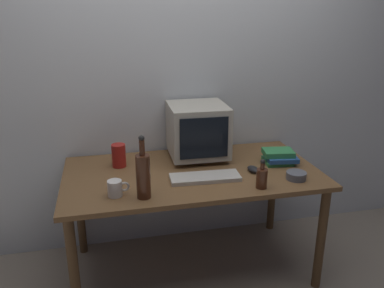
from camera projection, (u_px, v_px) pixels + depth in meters
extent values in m
plane|color=gray|center=(192.00, 267.00, 2.71)|extent=(6.00, 6.00, 0.00)
cube|color=silver|center=(177.00, 76.00, 2.75)|extent=(4.00, 0.08, 2.50)
cube|color=brown|center=(192.00, 173.00, 2.48)|extent=(1.59, 0.85, 0.03)
cylinder|color=brown|center=(74.00, 273.00, 2.11)|extent=(0.06, 0.06, 0.69)
cylinder|color=brown|center=(321.00, 239.00, 2.42)|extent=(0.06, 0.06, 0.69)
cylinder|color=brown|center=(80.00, 209.00, 2.78)|extent=(0.06, 0.06, 0.69)
cylinder|color=brown|center=(272.00, 189.00, 3.09)|extent=(0.06, 0.06, 0.69)
cube|color=#B2AD9E|center=(197.00, 155.00, 2.70)|extent=(0.29, 0.25, 0.03)
cube|color=#B2AD9E|center=(198.00, 129.00, 2.64)|extent=(0.39, 0.39, 0.34)
cube|color=black|center=(204.00, 138.00, 2.46)|extent=(0.31, 0.01, 0.27)
cube|color=beige|center=(205.00, 177.00, 2.35)|extent=(0.43, 0.17, 0.02)
ellipsoid|color=black|center=(253.00, 169.00, 2.45)|extent=(0.08, 0.11, 0.04)
cylinder|color=#472314|center=(143.00, 177.00, 2.09)|extent=(0.08, 0.08, 0.24)
cylinder|color=#472314|center=(142.00, 148.00, 2.03)|extent=(0.03, 0.03, 0.09)
sphere|color=#262626|center=(142.00, 138.00, 2.02)|extent=(0.03, 0.03, 0.03)
cylinder|color=#472314|center=(262.00, 179.00, 2.22)|extent=(0.06, 0.06, 0.11)
cylinder|color=#472314|center=(263.00, 166.00, 2.20)|extent=(0.02, 0.02, 0.04)
sphere|color=#262626|center=(263.00, 162.00, 2.19)|extent=(0.03, 0.03, 0.03)
cube|color=#33894C|center=(277.00, 161.00, 2.60)|extent=(0.19, 0.18, 0.02)
cube|color=#28569E|center=(281.00, 158.00, 2.58)|extent=(0.22, 0.18, 0.03)
cube|color=#33894C|center=(278.00, 153.00, 2.58)|extent=(0.21, 0.17, 0.04)
cylinder|color=white|center=(115.00, 188.00, 2.13)|extent=(0.08, 0.08, 0.09)
torus|color=white|center=(124.00, 187.00, 2.14)|extent=(0.06, 0.01, 0.06)
cylinder|color=#595B66|center=(296.00, 176.00, 2.35)|extent=(0.12, 0.12, 0.04)
cylinder|color=#A51E19|center=(119.00, 156.00, 2.52)|extent=(0.09, 0.09, 0.15)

